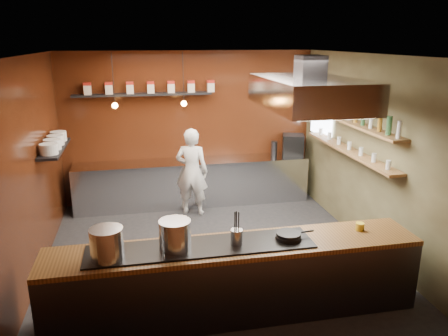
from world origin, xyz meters
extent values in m
plane|color=black|center=(0.00, 0.00, 0.00)|extent=(5.00, 5.00, 0.00)
plane|color=#341509|center=(0.00, 2.50, 1.50)|extent=(5.00, 0.00, 5.00)
plane|color=#341509|center=(-2.50, 0.00, 1.50)|extent=(0.00, 5.00, 5.00)
plane|color=#423D25|center=(2.50, 0.00, 1.50)|extent=(0.00, 5.00, 5.00)
plane|color=silver|center=(0.00, 0.00, 3.00)|extent=(5.00, 5.00, 0.00)
plane|color=white|center=(2.45, 1.70, 1.90)|extent=(0.00, 1.00, 1.00)
cube|color=silver|center=(0.00, 2.17, 0.45)|extent=(4.60, 0.65, 0.90)
cube|color=#38383D|center=(0.00, -1.60, 0.43)|extent=(4.40, 0.70, 0.86)
cube|color=brown|center=(0.00, -1.60, 0.89)|extent=(4.40, 0.72, 0.06)
cube|color=black|center=(-0.40, -1.60, 0.93)|extent=(2.60, 0.55, 0.02)
cube|color=black|center=(-0.90, 2.36, 2.20)|extent=(2.60, 0.26, 0.04)
cube|color=black|center=(-2.34, 1.00, 1.55)|extent=(0.30, 1.40, 0.04)
cube|color=brown|center=(2.34, 0.30, 1.92)|extent=(0.26, 2.80, 0.04)
cube|color=brown|center=(2.34, 0.30, 1.45)|extent=(0.26, 2.80, 0.04)
cube|color=#38383D|center=(1.30, -0.40, 2.85)|extent=(0.35, 0.35, 0.30)
cube|color=silver|center=(1.30, -0.40, 2.50)|extent=(1.20, 2.00, 0.40)
cube|color=white|center=(1.30, -0.40, 2.29)|extent=(1.00, 1.80, 0.02)
cylinder|color=black|center=(-1.40, 1.70, 2.55)|extent=(0.01, 0.01, 0.90)
sphere|color=orange|center=(-1.40, 1.70, 2.10)|extent=(0.10, 0.10, 0.10)
cylinder|color=black|center=(-0.20, 1.70, 2.55)|extent=(0.01, 0.01, 0.90)
sphere|color=orange|center=(-0.20, 1.70, 2.10)|extent=(0.10, 0.10, 0.10)
cube|color=beige|center=(-1.90, 2.36, 2.31)|extent=(0.13, 0.13, 0.17)
cube|color=#9E1B13|center=(-1.90, 2.36, 2.42)|extent=(0.13, 0.13, 0.05)
cube|color=beige|center=(-1.52, 2.36, 2.31)|extent=(0.13, 0.13, 0.17)
cube|color=#9E1B13|center=(-1.52, 2.36, 2.42)|extent=(0.13, 0.13, 0.05)
cube|color=beige|center=(-1.13, 2.36, 2.31)|extent=(0.13, 0.13, 0.17)
cube|color=#9E1B13|center=(-1.13, 2.36, 2.42)|extent=(0.13, 0.13, 0.05)
cube|color=beige|center=(-0.75, 2.36, 2.31)|extent=(0.13, 0.13, 0.17)
cube|color=#9E1B13|center=(-0.75, 2.36, 2.42)|extent=(0.14, 0.13, 0.05)
cube|color=beige|center=(-0.37, 2.36, 2.31)|extent=(0.13, 0.13, 0.17)
cube|color=#9E1B13|center=(-0.37, 2.36, 2.42)|extent=(0.14, 0.13, 0.05)
cube|color=beige|center=(0.02, 2.36, 2.31)|extent=(0.13, 0.13, 0.17)
cube|color=#9E1B13|center=(0.02, 2.36, 2.42)|extent=(0.14, 0.13, 0.05)
cube|color=beige|center=(0.40, 2.36, 2.31)|extent=(0.13, 0.13, 0.17)
cube|color=#9E1B13|center=(0.40, 2.36, 2.42)|extent=(0.14, 0.13, 0.05)
cylinder|color=silver|center=(-2.34, 0.55, 1.65)|extent=(0.26, 0.26, 0.16)
cylinder|color=silver|center=(-2.34, 0.85, 1.65)|extent=(0.26, 0.26, 0.16)
cylinder|color=silver|center=(-2.34, 1.15, 1.65)|extent=(0.26, 0.26, 0.16)
cylinder|color=silver|center=(-2.34, 1.45, 1.65)|extent=(0.26, 0.26, 0.16)
cylinder|color=silver|center=(2.34, -1.00, 2.06)|extent=(0.06, 0.06, 0.24)
cylinder|color=#2D5933|center=(2.34, -0.76, 2.06)|extent=(0.06, 0.06, 0.24)
cylinder|color=#8C601E|center=(2.34, -0.53, 2.06)|extent=(0.06, 0.06, 0.24)
cylinder|color=silver|center=(2.34, -0.29, 2.06)|extent=(0.06, 0.06, 0.24)
cylinder|color=#2D5933|center=(2.34, -0.05, 2.06)|extent=(0.06, 0.06, 0.24)
cylinder|color=#8C601E|center=(2.34, 0.18, 2.06)|extent=(0.06, 0.06, 0.24)
cylinder|color=silver|center=(2.34, 0.42, 2.06)|extent=(0.06, 0.06, 0.24)
cylinder|color=#2D5933|center=(2.34, 0.65, 2.06)|extent=(0.06, 0.06, 0.24)
cylinder|color=#8C601E|center=(2.34, 0.89, 2.06)|extent=(0.06, 0.06, 0.24)
cylinder|color=silver|center=(2.34, 1.13, 2.06)|extent=(0.06, 0.06, 0.24)
cylinder|color=#2D5933|center=(2.34, 1.36, 2.06)|extent=(0.06, 0.06, 0.24)
cylinder|color=#8C601E|center=(2.34, 1.60, 2.06)|extent=(0.06, 0.06, 0.24)
cylinder|color=silver|center=(2.34, -0.85, 1.53)|extent=(0.07, 0.07, 0.13)
cylinder|color=silver|center=(2.34, -0.47, 1.53)|extent=(0.07, 0.07, 0.13)
cylinder|color=silver|center=(2.34, -0.08, 1.53)|extent=(0.07, 0.07, 0.13)
cylinder|color=silver|center=(2.34, 0.30, 1.53)|extent=(0.07, 0.07, 0.13)
cylinder|color=silver|center=(2.34, 0.68, 1.53)|extent=(0.07, 0.07, 0.13)
cylinder|color=silver|center=(2.34, 1.07, 1.53)|extent=(0.07, 0.07, 0.13)
cylinder|color=silver|center=(2.34, 1.45, 1.53)|extent=(0.07, 0.07, 0.13)
cylinder|color=silver|center=(-1.43, -1.69, 1.11)|extent=(0.37, 0.37, 0.35)
cylinder|color=silver|center=(-0.70, -1.60, 1.11)|extent=(0.40, 0.40, 0.34)
cylinder|color=#BBBDC2|center=(0.00, -1.64, 1.03)|extent=(0.16, 0.16, 0.18)
cylinder|color=black|center=(0.64, -1.62, 0.96)|extent=(0.31, 0.31, 0.04)
cylinder|color=black|center=(0.64, -1.62, 1.00)|extent=(0.29, 0.29, 0.04)
cylinder|color=black|center=(0.88, -1.59, 1.00)|extent=(0.18, 0.04, 0.02)
cylinder|color=gold|center=(1.61, -1.52, 0.97)|extent=(0.13, 0.13, 0.10)
cube|color=black|center=(2.10, 2.24, 1.11)|extent=(0.52, 0.51, 0.42)
imported|color=white|center=(-0.09, 1.67, 0.83)|extent=(0.70, 0.58, 1.65)
camera|label=1|loc=(-1.04, -6.08, 3.21)|focal=35.00mm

